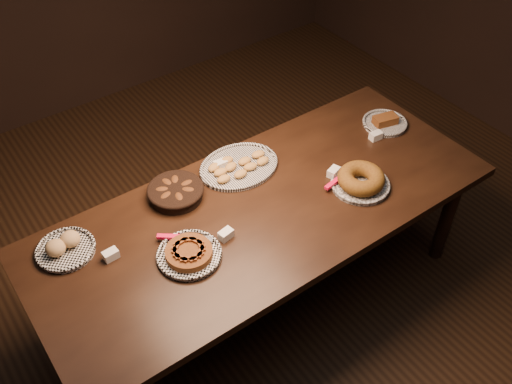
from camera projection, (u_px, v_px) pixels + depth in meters
ground at (263, 296)px, 3.40m from camera, size 5.00×5.00×0.00m
buffet_table at (264, 216)px, 2.93m from camera, size 2.40×1.00×0.75m
apple_tart_plate at (189, 253)px, 2.63m from camera, size 0.31×0.34×0.06m
madeleine_platter at (238, 166)px, 3.08m from camera, size 0.44×0.36×0.05m
bundt_cake_plate at (361, 180)px, 2.96m from camera, size 0.34×0.31×0.10m
croissant_basket at (176, 191)px, 2.90m from camera, size 0.29×0.29×0.07m
bread_roll_plate at (65, 247)px, 2.65m from camera, size 0.28×0.28×0.09m
loaf_plate at (385, 122)px, 3.37m from camera, size 0.26×0.26×0.06m
tent_cards at (260, 189)px, 2.94m from camera, size 1.70×0.50×0.04m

